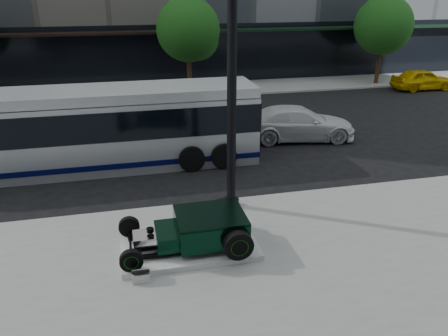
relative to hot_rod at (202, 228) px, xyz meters
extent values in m
plane|color=black|center=(1.47, 4.57, -0.70)|extent=(120.00, 120.00, 0.00)
cube|color=gray|center=(1.47, 18.57, -0.64)|extent=(70.00, 4.00, 0.12)
cube|color=black|center=(-8.53, 20.77, 1.30)|extent=(22.00, 0.50, 4.00)
cube|color=black|center=(14.47, 20.77, 1.30)|extent=(24.00, 0.50, 4.00)
cube|color=black|center=(-8.53, 20.17, 2.90)|extent=(22.00, 1.60, 0.15)
cube|color=black|center=(14.47, 20.17, 2.90)|extent=(24.00, 1.60, 0.15)
cylinder|color=black|center=(2.47, 17.57, 0.72)|extent=(0.28, 0.28, 2.60)
sphere|color=#12380F|center=(2.47, 17.57, 3.22)|extent=(3.80, 3.80, 3.80)
sphere|color=#12380F|center=(3.07, 17.87, 2.62)|extent=(2.60, 2.60, 2.60)
cylinder|color=black|center=(15.47, 17.57, 0.72)|extent=(0.28, 0.28, 2.60)
sphere|color=#12380F|center=(15.47, 17.57, 3.22)|extent=(3.80, 3.80, 3.80)
sphere|color=#12380F|center=(16.07, 17.87, 2.62)|extent=(2.60, 2.60, 2.60)
cube|color=silver|center=(-0.33, 0.00, -0.50)|extent=(3.40, 1.80, 0.15)
cube|color=black|center=(-0.33, -0.45, -0.33)|extent=(3.00, 0.08, 0.10)
cube|color=black|center=(-0.33, 0.45, -0.33)|extent=(3.00, 0.08, 0.10)
cube|color=black|center=(0.22, 0.00, 0.02)|extent=(1.70, 1.45, 0.62)
cube|color=black|center=(0.22, 0.00, 0.35)|extent=(1.70, 1.45, 0.06)
cube|color=black|center=(-0.88, 0.00, -0.10)|extent=(0.55, 1.05, 0.38)
cube|color=silver|center=(-1.43, 0.00, -0.15)|extent=(0.55, 0.55, 0.34)
cylinder|color=black|center=(-1.28, 0.00, 0.12)|extent=(0.18, 0.18, 0.10)
cylinder|color=black|center=(-1.78, 0.00, -0.27)|extent=(0.06, 1.55, 0.06)
cylinder|color=black|center=(0.72, -0.85, -0.07)|extent=(0.72, 0.24, 0.72)
cylinder|color=black|center=(0.72, -0.98, -0.07)|extent=(0.37, 0.02, 0.37)
torus|color=#0B3D0E|center=(0.72, -0.99, -0.07)|extent=(0.44, 0.02, 0.44)
cylinder|color=black|center=(0.72, 0.85, -0.07)|extent=(0.72, 0.24, 0.72)
cylinder|color=black|center=(0.72, 0.98, -0.07)|extent=(0.37, 0.02, 0.37)
torus|color=#0B3D0E|center=(0.72, 0.99, -0.07)|extent=(0.44, 0.02, 0.44)
cylinder|color=black|center=(-1.78, -0.78, -0.16)|extent=(0.54, 0.16, 0.54)
cylinder|color=black|center=(-1.78, -0.87, -0.16)|extent=(0.28, 0.02, 0.28)
torus|color=#0B3D0E|center=(-1.78, -0.88, -0.16)|extent=(0.34, 0.02, 0.34)
cylinder|color=black|center=(-1.78, 0.78, -0.16)|extent=(0.54, 0.16, 0.54)
cylinder|color=black|center=(-1.78, 0.87, -0.16)|extent=(0.28, 0.02, 0.28)
torus|color=#0B3D0E|center=(-1.78, 0.88, -0.16)|extent=(0.34, 0.02, 0.34)
cube|color=silver|center=(-1.60, -0.98, -0.47)|extent=(0.40, 0.31, 0.22)
cube|color=black|center=(-1.60, -0.98, -0.34)|extent=(0.40, 0.29, 0.15)
cylinder|color=black|center=(1.28, 2.11, 3.82)|extent=(0.26, 0.26, 8.80)
cylinder|color=black|center=(1.28, 2.11, -0.47)|extent=(0.48, 0.48, 0.22)
cube|color=#B8BDC3|center=(-2.80, 6.63, 0.58)|extent=(12.00, 2.55, 2.55)
cube|color=#080B43|center=(-2.80, 6.63, -0.28)|extent=(12.05, 2.60, 0.20)
cube|color=black|center=(-2.80, 6.63, 1.15)|extent=(12.05, 2.60, 1.05)
cube|color=#B8BDC3|center=(-2.80, 6.63, 2.05)|extent=(12.00, 2.40, 0.35)
cube|color=black|center=(3.23, 6.63, 0.85)|extent=(0.06, 2.30, 1.70)
cylinder|color=black|center=(0.60, 5.33, -0.22)|extent=(0.96, 0.28, 0.96)
cylinder|color=black|center=(0.60, 7.93, -0.22)|extent=(0.96, 0.28, 0.96)
cylinder|color=black|center=(1.80, 5.33, -0.22)|extent=(0.96, 0.28, 0.96)
cylinder|color=black|center=(1.80, 7.93, -0.22)|extent=(0.96, 0.28, 0.96)
imported|color=white|center=(5.76, 7.89, 0.03)|extent=(5.26, 2.78, 1.45)
imported|color=#DBB105|center=(17.51, 15.46, -0.02)|extent=(4.00, 1.62, 1.36)
camera|label=1|loc=(-1.62, -9.38, 5.61)|focal=35.00mm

